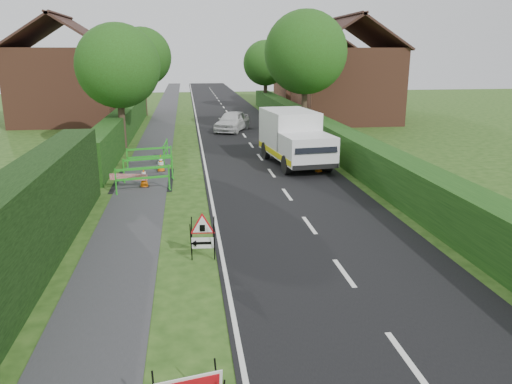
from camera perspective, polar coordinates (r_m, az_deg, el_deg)
ground at (r=11.02m, az=-1.09°, el=-12.23°), size 120.00×120.00×0.00m
road_surface at (r=45.12m, az=-3.28°, el=9.05°), size 6.00×90.00×0.02m
footpath at (r=45.01m, az=-10.36°, el=8.81°), size 2.00×90.00×0.02m
hedge_west_near at (r=11.63m, az=-27.03°, el=-12.52°), size 1.10×18.00×2.50m
hedge_west_far at (r=32.33m, az=-14.75°, el=5.94°), size 1.00×24.00×1.80m
hedge_east at (r=27.28m, az=8.52°, el=4.57°), size 1.20×50.00×1.50m
house_west at (r=40.72m, az=-20.91°, el=11.45°), size 7.50×7.40×7.88m
house_east_a at (r=39.65m, az=10.15°, el=12.12°), size 7.50×7.40×7.88m
house_east_b at (r=53.37m, az=6.51°, el=13.10°), size 7.50×7.40×7.88m
tree_nw at (r=27.90m, az=-15.49°, el=13.70°), size 4.40×4.40×6.70m
tree_ne at (r=32.57m, az=5.68°, el=15.59°), size 5.20×5.20×7.79m
tree_fw at (r=43.82m, az=-12.88°, el=14.82°), size 4.80×4.80×7.24m
tree_fe at (r=48.28m, az=1.10°, el=14.51°), size 4.20×4.20×6.33m
triangle_sign at (r=12.74m, az=-6.29°, el=-4.70°), size 0.79×0.79×1.08m
works_van at (r=23.75m, az=4.36°, el=6.30°), size 2.73×5.68×2.50m
traffic_cone_0 at (r=22.42m, az=7.21°, el=3.24°), size 0.38×0.38×0.79m
traffic_cone_1 at (r=24.82m, az=6.16°, el=4.48°), size 0.38×0.38×0.79m
traffic_cone_2 at (r=25.91m, az=4.97°, el=4.98°), size 0.38×0.38×0.79m
traffic_cone_3 at (r=20.23m, az=-12.69°, el=1.63°), size 0.38×0.38×0.79m
traffic_cone_4 at (r=22.79m, az=-10.84°, el=3.29°), size 0.38×0.38×0.79m
ped_barrier_0 at (r=19.45m, az=-12.83°, el=1.79°), size 2.09×0.77×1.00m
ped_barrier_1 at (r=21.19m, az=-12.22°, el=2.95°), size 2.09×0.79×1.00m
ped_barrier_2 at (r=23.47m, az=-12.09°, el=4.17°), size 2.09×0.73×1.00m
ped_barrier_3 at (r=24.64m, az=-10.30°, el=4.80°), size 0.45×2.07×1.00m
redwhite_plank at (r=20.32m, az=-14.28°, el=0.44°), size 1.48×0.33×0.25m
hatchback_car at (r=34.21m, az=-2.75°, el=8.09°), size 3.03×4.30×1.36m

